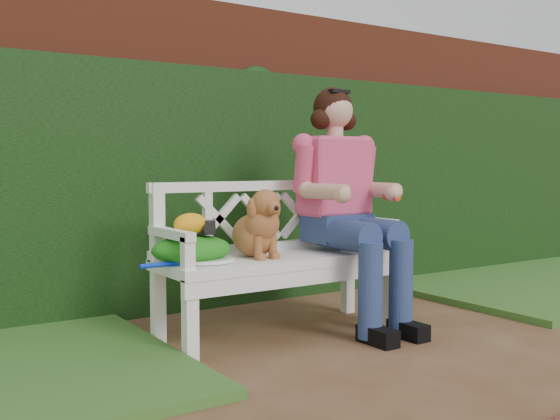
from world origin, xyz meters
TOP-DOWN VIEW (x-y plane):
  - ground at (0.00, 0.00)m, footprint 60.00×60.00m
  - brick_wall at (0.00, 1.90)m, footprint 10.00×0.30m
  - ivy_hedge at (0.00, 1.68)m, footprint 10.00×0.18m
  - grass_right at (2.40, 0.90)m, footprint 2.60×2.00m
  - garden_bench at (-0.36, 0.76)m, footprint 1.63×0.73m
  - seated_woman at (0.08, 0.74)m, footprint 0.69×0.90m
  - dog at (-0.53, 0.75)m, footprint 0.29×0.38m
  - tennis_racket at (-0.90, 0.70)m, footprint 0.62×0.38m
  - green_bag at (-0.94, 0.78)m, footprint 0.48×0.39m
  - camera_item at (-0.87, 0.75)m, footprint 0.14×0.13m
  - baseball_glove at (-0.95, 0.76)m, footprint 0.22×0.18m

SIDE VIEW (x-z plane):
  - ground at x=0.00m, z-range 0.00..0.00m
  - grass_right at x=2.40m, z-range 0.00..0.05m
  - garden_bench at x=-0.36m, z-range 0.00..0.48m
  - tennis_racket at x=-0.90m, z-range 0.48..0.51m
  - green_bag at x=-0.94m, z-range 0.48..0.64m
  - camera_item at x=-0.87m, z-range 0.64..0.71m
  - dog at x=-0.53m, z-range 0.48..0.89m
  - baseball_glove at x=-0.95m, z-range 0.64..0.76m
  - seated_woman at x=0.08m, z-range 0.00..1.55m
  - ivy_hedge at x=0.00m, z-range 0.00..1.70m
  - brick_wall at x=0.00m, z-range 0.00..2.20m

